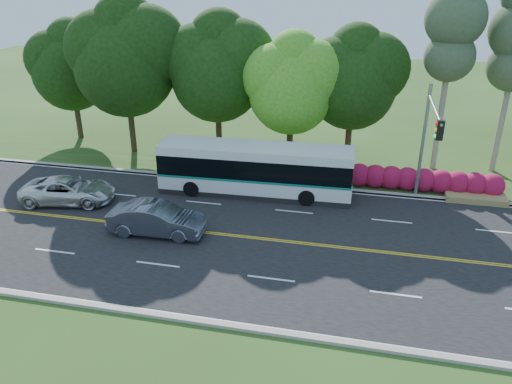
% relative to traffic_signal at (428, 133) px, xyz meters
% --- Properties ---
extents(ground, '(120.00, 120.00, 0.00)m').
position_rel_traffic_signal_xyz_m(ground, '(-6.49, -5.40, -4.67)').
color(ground, '#2A4316').
rests_on(ground, ground).
extents(road, '(60.00, 14.00, 0.02)m').
position_rel_traffic_signal_xyz_m(road, '(-6.49, -5.40, -4.66)').
color(road, black).
rests_on(road, ground).
extents(curb_north, '(60.00, 0.30, 0.15)m').
position_rel_traffic_signal_xyz_m(curb_north, '(-6.49, 1.75, -4.60)').
color(curb_north, '#A39C93').
rests_on(curb_north, ground).
extents(curb_south, '(60.00, 0.30, 0.15)m').
position_rel_traffic_signal_xyz_m(curb_south, '(-6.49, -12.55, -4.60)').
color(curb_south, '#A39C93').
rests_on(curb_south, ground).
extents(grass_verge, '(60.00, 4.00, 0.10)m').
position_rel_traffic_signal_xyz_m(grass_verge, '(-6.49, 3.60, -4.62)').
color(grass_verge, '#2A4316').
rests_on(grass_verge, ground).
extents(lane_markings, '(57.60, 13.82, 0.00)m').
position_rel_traffic_signal_xyz_m(lane_markings, '(-6.59, -5.40, -4.65)').
color(lane_markings, gold).
rests_on(lane_markings, road).
extents(tree_row, '(44.70, 9.10, 13.84)m').
position_rel_traffic_signal_xyz_m(tree_row, '(-11.65, 6.73, 2.06)').
color(tree_row, black).
rests_on(tree_row, ground).
extents(bougainvillea_hedge, '(9.50, 2.25, 1.50)m').
position_rel_traffic_signal_xyz_m(bougainvillea_hedge, '(0.69, 2.75, -3.95)').
color(bougainvillea_hedge, '#9B0C46').
rests_on(bougainvillea_hedge, ground).
extents(traffic_signal, '(0.42, 6.10, 7.00)m').
position_rel_traffic_signal_xyz_m(traffic_signal, '(0.00, 0.00, 0.00)').
color(traffic_signal, gray).
rests_on(traffic_signal, ground).
extents(transit_bus, '(11.91, 2.95, 3.10)m').
position_rel_traffic_signal_xyz_m(transit_bus, '(-9.79, 0.17, -3.12)').
color(transit_bus, white).
rests_on(transit_bus, road).
extents(sedan, '(5.15, 1.96, 1.68)m').
position_rel_traffic_signal_xyz_m(sedan, '(-13.70, -6.04, -3.81)').
color(sedan, slate).
rests_on(sedan, road).
extents(suv, '(5.80, 3.46, 1.51)m').
position_rel_traffic_signal_xyz_m(suv, '(-20.42, -3.53, -3.90)').
color(suv, silver).
rests_on(suv, road).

